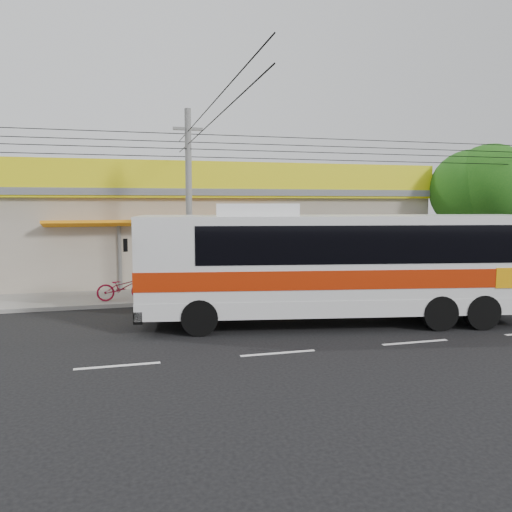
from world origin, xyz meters
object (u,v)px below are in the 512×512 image
(coach_bus, at_px, (343,260))
(tree_near, at_px, (473,193))
(tree_far, at_px, (493,189))
(motorbike_red, at_px, (123,287))
(utility_pole, at_px, (188,144))

(coach_bus, bearing_deg, tree_near, 43.12)
(coach_bus, bearing_deg, tree_far, 38.95)
(coach_bus, relative_size, tree_near, 1.97)
(motorbike_red, relative_size, tree_near, 0.30)
(coach_bus, height_order, motorbike_red, coach_bus)
(tree_near, bearing_deg, coach_bus, -146.79)
(coach_bus, relative_size, motorbike_red, 6.58)
(utility_pole, xyz_separation_m, tree_far, (14.75, 1.68, -1.51))
(utility_pole, bearing_deg, motorbike_red, 160.38)
(utility_pole, bearing_deg, coach_bus, -42.75)
(tree_near, height_order, tree_far, tree_far)
(coach_bus, distance_m, utility_pole, 7.19)
(coach_bus, height_order, utility_pole, utility_pole)
(utility_pole, distance_m, tree_near, 14.47)
(coach_bus, xyz_separation_m, tree_far, (10.35, 5.75, 2.46))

